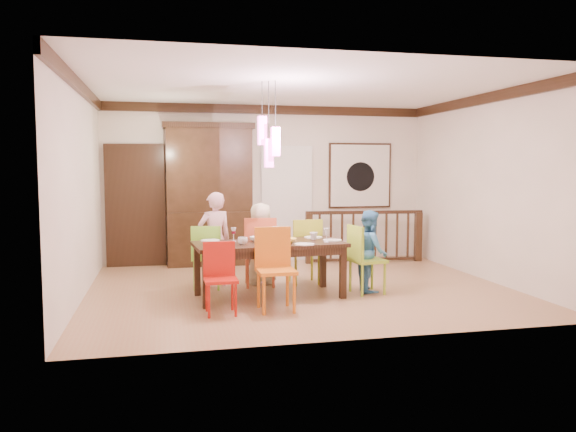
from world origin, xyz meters
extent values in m
plane|color=#A77651|center=(0.00, 0.00, 0.00)|extent=(6.00, 6.00, 0.00)
plane|color=white|center=(0.00, 0.00, 2.90)|extent=(6.00, 6.00, 0.00)
plane|color=beige|center=(0.00, 2.50, 1.45)|extent=(6.00, 0.00, 6.00)
plane|color=beige|center=(-3.00, 0.00, 1.45)|extent=(0.00, 5.00, 5.00)
plane|color=beige|center=(3.00, 0.00, 1.45)|extent=(0.00, 5.00, 5.00)
cube|color=black|center=(-2.40, 2.45, 1.05)|extent=(1.04, 0.07, 2.24)
cube|color=silver|center=(0.35, 2.46, 1.05)|extent=(0.97, 0.05, 2.22)
cube|color=black|center=(1.80, 2.47, 1.60)|extent=(1.25, 0.04, 1.25)
cube|color=silver|center=(1.80, 2.44, 1.60)|extent=(1.18, 0.02, 1.18)
cylinder|color=black|center=(1.80, 2.43, 1.58)|extent=(0.56, 0.01, 0.56)
cube|color=#F449B8|center=(-0.61, -0.38, 2.25)|extent=(0.11, 0.11, 0.38)
cylinder|color=black|center=(-0.61, -0.38, 2.67)|extent=(0.01, 0.01, 0.46)
cube|color=#F449B8|center=(-0.45, -0.48, 2.10)|extent=(0.11, 0.11, 0.38)
cylinder|color=black|center=(-0.45, -0.48, 2.59)|extent=(0.01, 0.01, 0.61)
cube|color=#F449B8|center=(-0.53, -0.43, 1.95)|extent=(0.11, 0.11, 0.38)
cylinder|color=black|center=(-0.53, -0.43, 2.52)|extent=(0.01, 0.01, 0.76)
cube|color=black|center=(-0.53, -0.43, 0.72)|extent=(2.07, 1.07, 0.05)
cube|color=black|center=(-1.46, -0.05, 0.35)|extent=(0.09, 0.09, 0.70)
cube|color=black|center=(0.39, -0.05, 0.35)|extent=(0.09, 0.09, 0.70)
cube|color=black|center=(-1.46, -0.80, 0.35)|extent=(0.09, 0.09, 0.70)
cube|color=black|center=(0.39, -0.80, 0.35)|extent=(0.09, 0.09, 0.70)
cube|color=black|center=(-0.53, -0.03, 0.65)|extent=(1.81, 0.18, 0.10)
cube|color=black|center=(-0.53, -0.82, 0.65)|extent=(1.81, 0.18, 0.10)
cube|color=#79C630|center=(-1.31, 0.31, 0.45)|extent=(0.49, 0.49, 0.04)
cube|color=#79C630|center=(-1.31, 0.31, 0.70)|extent=(0.42, 0.11, 0.46)
cylinder|color=#79C630|center=(-1.48, 0.14, 0.22)|extent=(0.04, 0.04, 0.44)
cylinder|color=#79C630|center=(-1.14, 0.14, 0.22)|extent=(0.04, 0.04, 0.44)
cylinder|color=#79C630|center=(-1.48, 0.48, 0.22)|extent=(0.04, 0.04, 0.44)
cylinder|color=#79C630|center=(-1.14, 0.48, 0.22)|extent=(0.04, 0.04, 0.44)
cube|color=#BF4C2A|center=(-0.54, 0.32, 0.50)|extent=(0.51, 0.51, 0.04)
cube|color=#BF4C2A|center=(-0.54, 0.32, 0.78)|extent=(0.47, 0.09, 0.51)
cylinder|color=#BF4C2A|center=(-0.73, 0.13, 0.24)|extent=(0.04, 0.04, 0.49)
cylinder|color=#BF4C2A|center=(-0.35, 0.13, 0.24)|extent=(0.04, 0.04, 0.49)
cylinder|color=#BF4C2A|center=(-0.73, 0.51, 0.24)|extent=(0.04, 0.04, 0.49)
cylinder|color=#BF4C2A|center=(-0.35, 0.51, 0.24)|extent=(0.04, 0.04, 0.49)
cube|color=#9DA822|center=(0.15, 0.34, 0.48)|extent=(0.46, 0.46, 0.04)
cube|color=#9DA822|center=(0.15, 0.34, 0.75)|extent=(0.45, 0.06, 0.49)
cylinder|color=#9DA822|center=(-0.03, 0.16, 0.23)|extent=(0.04, 0.04, 0.47)
cylinder|color=#9DA822|center=(0.33, 0.16, 0.23)|extent=(0.04, 0.04, 0.47)
cylinder|color=#9DA822|center=(-0.03, 0.53, 0.23)|extent=(0.04, 0.04, 0.47)
cylinder|color=#9DA822|center=(0.33, 0.53, 0.23)|extent=(0.04, 0.04, 0.47)
cube|color=#AE150C|center=(-1.27, -1.19, 0.42)|extent=(0.39, 0.39, 0.04)
cube|color=#AE150C|center=(-1.27, -1.19, 0.65)|extent=(0.39, 0.04, 0.42)
cylinder|color=#AE150C|center=(-1.43, -1.34, 0.20)|extent=(0.03, 0.03, 0.41)
cylinder|color=#AE150C|center=(-1.11, -1.34, 0.20)|extent=(0.03, 0.03, 0.41)
cylinder|color=#AE150C|center=(-1.43, -1.03, 0.20)|extent=(0.03, 0.03, 0.41)
cylinder|color=#AE150C|center=(-1.11, -1.03, 0.20)|extent=(0.03, 0.03, 0.41)
cube|color=orange|center=(-0.59, -1.16, 0.49)|extent=(0.46, 0.46, 0.04)
cube|color=orange|center=(-0.59, -1.16, 0.76)|extent=(0.46, 0.05, 0.50)
cylinder|color=orange|center=(-0.77, -1.35, 0.24)|extent=(0.04, 0.04, 0.48)
cylinder|color=orange|center=(-0.40, -1.35, 0.24)|extent=(0.04, 0.04, 0.48)
cylinder|color=orange|center=(-0.77, -0.98, 0.24)|extent=(0.04, 0.04, 0.48)
cylinder|color=orange|center=(-0.40, -0.98, 0.24)|extent=(0.04, 0.04, 0.48)
cube|color=#94BC2B|center=(0.85, -0.51, 0.46)|extent=(0.49, 0.49, 0.04)
cube|color=#94BC2B|center=(0.85, -0.51, 0.72)|extent=(0.10, 0.43, 0.47)
cylinder|color=#94BC2B|center=(0.67, -0.68, 0.23)|extent=(0.04, 0.04, 0.45)
cylinder|color=#94BC2B|center=(1.02, -0.68, 0.23)|extent=(0.04, 0.04, 0.45)
cylinder|color=#94BC2B|center=(0.67, -0.33, 0.23)|extent=(0.04, 0.04, 0.45)
cylinder|color=#94BC2B|center=(1.02, -0.33, 0.23)|extent=(0.04, 0.04, 0.45)
cube|color=black|center=(-1.11, 2.28, 0.48)|extent=(1.51, 0.44, 0.97)
cube|color=black|center=(-1.11, 2.30, 1.72)|extent=(1.51, 0.40, 1.51)
cube|color=black|center=(-1.11, 2.49, 1.72)|extent=(1.29, 0.02, 1.29)
cube|color=black|center=(-1.11, 2.30, 2.50)|extent=(1.61, 0.44, 0.10)
cube|color=black|center=(0.67, 1.95, 0.46)|extent=(0.13, 0.13, 0.92)
cube|color=black|center=(2.75, 1.95, 0.46)|extent=(0.13, 0.13, 0.92)
cube|color=black|center=(1.71, 1.95, 0.93)|extent=(2.20, 0.28, 0.06)
cube|color=black|center=(1.71, 1.95, 0.05)|extent=(2.08, 0.25, 0.05)
imported|color=#FFC2D0|center=(-1.19, 0.43, 0.70)|extent=(0.58, 0.47, 1.40)
imported|color=beige|center=(-0.50, 0.43, 0.62)|extent=(0.66, 0.49, 1.23)
imported|color=#4790C7|center=(0.93, -0.39, 0.58)|extent=(0.50, 0.61, 1.16)
imported|color=yellow|center=(-0.36, -0.57, 0.79)|extent=(0.39, 0.39, 0.07)
imported|color=white|center=(-0.68, -0.32, 0.78)|extent=(0.23, 0.23, 0.07)
imported|color=silver|center=(-0.92, -0.59, 0.80)|extent=(0.15, 0.15, 0.10)
imported|color=silver|center=(0.13, -0.29, 0.80)|extent=(0.12, 0.12, 0.10)
cylinder|color=white|center=(-1.30, -0.12, 0.76)|extent=(0.26, 0.26, 0.01)
cylinder|color=white|center=(-0.46, -0.17, 0.76)|extent=(0.26, 0.26, 0.01)
cylinder|color=white|center=(0.18, -0.08, 0.76)|extent=(0.26, 0.26, 0.01)
cylinder|color=white|center=(-1.17, -0.68, 0.76)|extent=(0.26, 0.26, 0.01)
cylinder|color=white|center=(-0.13, -0.77, 0.76)|extent=(0.26, 0.26, 0.01)
cylinder|color=white|center=(0.35, -0.46, 0.76)|extent=(0.26, 0.26, 0.01)
cube|color=#D83359|center=(-0.55, -0.81, 0.76)|extent=(0.18, 0.14, 0.01)
camera|label=1|loc=(-1.93, -7.82, 1.77)|focal=35.00mm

